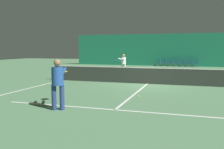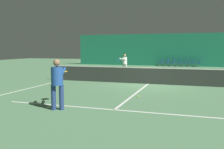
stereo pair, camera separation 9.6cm
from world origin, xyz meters
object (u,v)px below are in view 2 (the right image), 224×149
object	(u,v)px
player_far	(124,62)
courtside_chair_6	(199,63)
courtside_chair_5	(192,62)
courtside_chair_2	(173,62)
courtside_chair_3	(179,62)
courtside_chair_0	(161,62)
courtside_chair_1	(167,62)
player_near	(57,80)
courtside_chair_4	(186,62)
tennis_ball	(138,96)
tennis_net	(148,75)

from	to	relation	value
player_far	courtside_chair_6	size ratio (longest dim) A/B	1.88
courtside_chair_5	courtside_chair_2	bearing A→B (deg)	-90.00
courtside_chair_3	courtside_chair_2	bearing A→B (deg)	-90.00
courtside_chair_0	courtside_chair_5	xyz separation A→B (m)	(3.40, 0.00, 0.00)
player_far	courtside_chair_1	distance (m)	9.88
player_far	player_near	bearing A→B (deg)	25.39
courtside_chair_4	courtside_chair_6	xyz separation A→B (m)	(1.36, 0.00, 0.00)
courtside_chair_4	courtside_chair_1	bearing A→B (deg)	-90.00
courtside_chair_2	tennis_ball	bearing A→B (deg)	0.19
courtside_chair_3	courtside_chair_6	size ratio (longest dim) A/B	1.00
courtside_chair_6	courtside_chair_1	bearing A→B (deg)	-90.00
courtside_chair_1	courtside_chair_5	distance (m)	2.72
player_near	courtside_chair_3	size ratio (longest dim) A/B	2.00
courtside_chair_1	courtside_chair_4	distance (m)	2.04
player_near	player_far	distance (m)	12.24
courtside_chair_5	courtside_chair_6	xyz separation A→B (m)	(0.68, 0.00, 0.00)
courtside_chair_4	tennis_ball	bearing A→B (deg)	-3.94
courtside_chair_1	courtside_chair_3	distance (m)	1.36
courtside_chair_5	tennis_ball	size ratio (longest dim) A/B	12.73
player_far	courtside_chair_3	bearing A→B (deg)	178.90
courtside_chair_1	courtside_chair_3	bearing A→B (deg)	90.00
tennis_net	courtside_chair_2	distance (m)	14.83
player_near	courtside_chair_0	bearing A→B (deg)	-20.21
courtside_chair_5	courtside_chair_6	bearing A→B (deg)	90.00
tennis_net	courtside_chair_6	xyz separation A→B (m)	(2.96, 14.83, -0.03)
tennis_net	courtside_chair_3	xyz separation A→B (m)	(0.92, 14.83, -0.03)
courtside_chair_0	courtside_chair_4	bearing A→B (deg)	90.00
tennis_net	player_near	bearing A→B (deg)	-104.59
player_near	tennis_ball	size ratio (longest dim) A/B	25.46
player_far	courtside_chair_0	distance (m)	9.74
tennis_ball	courtside_chair_2	bearing A→B (deg)	90.19
courtside_chair_1	tennis_ball	bearing A→B (deg)	2.25
tennis_net	courtside_chair_1	world-z (taller)	tennis_net
player_near	courtside_chair_2	xyz separation A→B (m)	(2.04, 21.76, -0.49)
courtside_chair_4	courtside_chair_6	world-z (taller)	same
tennis_net	player_far	xyz separation A→B (m)	(-2.86, 5.26, 0.41)
courtside_chair_5	tennis_ball	xyz separation A→B (m)	(-1.98, -18.87, -0.45)
player_far	courtside_chair_6	xyz separation A→B (m)	(5.82, 9.57, -0.44)
courtside_chair_0	courtside_chair_4	xyz separation A→B (m)	(2.72, 0.00, 0.00)
courtside_chair_4	courtside_chair_5	size ratio (longest dim) A/B	1.00
player_near	courtside_chair_3	world-z (taller)	player_near
player_far	courtside_chair_1	xyz separation A→B (m)	(2.42, 9.57, -0.44)
courtside_chair_1	courtside_chair_4	bearing A→B (deg)	90.00
courtside_chair_2	courtside_chair_3	bearing A→B (deg)	90.00
courtside_chair_6	player_far	bearing A→B (deg)	-31.30
player_far	courtside_chair_4	bearing A→B (deg)	175.46
courtside_chair_5	player_far	bearing A→B (deg)	-28.24
courtside_chair_2	courtside_chair_0	bearing A→B (deg)	-90.00
tennis_net	courtside_chair_4	xyz separation A→B (m)	(1.60, 14.83, -0.03)
courtside_chair_6	tennis_ball	size ratio (longest dim) A/B	12.73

